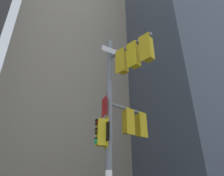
# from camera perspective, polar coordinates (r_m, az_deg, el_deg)

# --- Properties ---
(building_tower_right) EXTENTS (16.93, 16.93, 49.88)m
(building_tower_right) POSITION_cam_1_polar(r_m,az_deg,el_deg) (33.64, 20.31, 18.76)
(building_tower_right) COLOR #4C5460
(building_tower_right) RESTS_ON ground
(building_mid_block) EXTENTS (15.67, 15.67, 40.93)m
(building_mid_block) POSITION_cam_1_polar(r_m,az_deg,el_deg) (33.92, -12.02, 7.46)
(building_mid_block) COLOR tan
(building_mid_block) RESTS_ON ground
(signal_pole_assembly) EXTENTS (2.58, 3.21, 8.33)m
(signal_pole_assembly) POSITION_cam_1_polar(r_m,az_deg,el_deg) (7.73, 2.95, -4.96)
(signal_pole_assembly) COLOR gray
(signal_pole_assembly) RESTS_ON ground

